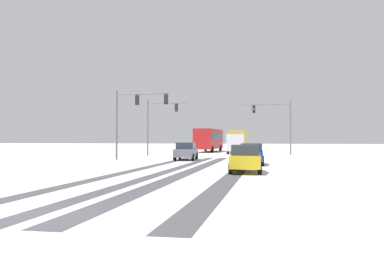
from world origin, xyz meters
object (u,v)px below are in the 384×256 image
car_grey_lead (186,151)px  box_truck_delivery (237,141)px  traffic_signal_near_left (134,110)px  traffic_signal_far_right (276,118)px  car_blue_second (252,154)px  traffic_signal_far_left (159,118)px  bus_oncoming (209,138)px  car_yellow_cab_third (245,159)px

car_grey_lead → box_truck_delivery: box_truck_delivery is taller
traffic_signal_near_left → traffic_signal_far_right: same height
traffic_signal_near_left → box_truck_delivery: traffic_signal_near_left is taller
car_blue_second → traffic_signal_near_left: bearing=155.1°
traffic_signal_far_left → box_truck_delivery: size_ratio=0.88×
traffic_signal_far_right → bus_oncoming: traffic_signal_far_right is taller
car_grey_lead → traffic_signal_far_right: bearing=58.8°
traffic_signal_far_right → box_truck_delivery: bearing=141.1°
car_yellow_cab_third → car_blue_second: bearing=89.9°
traffic_signal_far_right → car_grey_lead: 16.28m
car_grey_lead → box_truck_delivery: size_ratio=0.56×
car_grey_lead → car_blue_second: bearing=-42.4°
traffic_signal_near_left → box_truck_delivery: size_ratio=0.88×
bus_oncoming → car_grey_lead: bearing=-86.4°
traffic_signal_far_left → traffic_signal_far_right: bearing=17.1°
car_grey_lead → bus_oncoming: size_ratio=0.38×
traffic_signal_far_left → traffic_signal_far_right: (13.43, 4.12, 0.08)m
traffic_signal_far_right → car_blue_second: size_ratio=1.57×
car_blue_second → car_yellow_cab_third: size_ratio=0.99×
traffic_signal_far_right → car_yellow_cab_third: traffic_signal_far_right is taller
traffic_signal_far_left → bus_oncoming: bearing=76.4°
car_yellow_cab_third → traffic_signal_far_right: bearing=85.8°
car_blue_second → bus_oncoming: bus_oncoming is taller
car_blue_second → traffic_signal_far_right: bearing=84.2°
car_yellow_cab_third → bus_oncoming: (-7.79, 37.78, 1.18)m
traffic_signal_far_right → car_grey_lead: bearing=-121.2°
traffic_signal_far_right → box_truck_delivery: 6.94m
bus_oncoming → traffic_signal_far_left: bearing=-103.6°
traffic_signal_near_left → box_truck_delivery: (8.06, 18.16, -2.97)m
traffic_signal_far_right → car_blue_second: traffic_signal_far_right is taller
traffic_signal_near_left → car_yellow_cab_third: 17.16m
car_grey_lead → box_truck_delivery: (3.29, 17.55, 0.82)m
car_blue_second → bus_oncoming: size_ratio=0.37×
traffic_signal_far_left → traffic_signal_far_right: 14.05m
traffic_signal_near_left → car_blue_second: bearing=-24.9°
traffic_signal_far_left → box_truck_delivery: bearing=43.7°
traffic_signal_far_left → traffic_signal_far_right: size_ratio=1.00×
car_blue_second → bus_oncoming: 31.32m
bus_oncoming → box_truck_delivery: 8.53m
traffic_signal_near_left → traffic_signal_far_right: 19.24m
bus_oncoming → box_truck_delivery: (4.82, -7.03, -0.36)m
car_yellow_cab_third → box_truck_delivery: 30.90m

